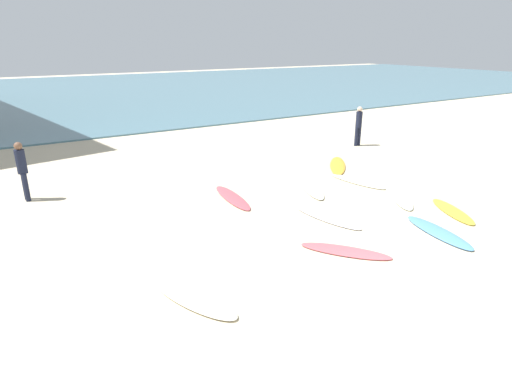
# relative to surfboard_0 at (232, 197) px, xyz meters

# --- Properties ---
(ground_plane) EXTENTS (120.00, 120.00, 0.00)m
(ground_plane) POSITION_rel_surfboard_0_xyz_m (1.08, -5.61, -0.03)
(ground_plane) COLOR beige
(ocean_water) EXTENTS (120.00, 40.00, 0.08)m
(ocean_water) POSITION_rel_surfboard_0_xyz_m (1.08, 30.73, 0.01)
(ocean_water) COLOR slate
(ocean_water) RESTS_ON ground_plane
(surfboard_0) EXTENTS (0.74, 2.39, 0.07)m
(surfboard_0) POSITION_rel_surfboard_0_xyz_m (0.00, 0.00, 0.00)
(surfboard_0) COLOR #D3535D
(surfboard_0) RESTS_ON ground_plane
(surfboard_1) EXTENTS (1.26, 2.12, 0.09)m
(surfboard_1) POSITION_rel_surfboard_0_xyz_m (-3.19, -4.40, 0.01)
(surfboard_1) COLOR white
(surfboard_1) RESTS_ON ground_plane
(surfboard_2) EXTENTS (1.80, 2.24, 0.08)m
(surfboard_2) POSITION_rel_surfboard_0_xyz_m (4.39, -2.57, 0.01)
(surfboard_2) COLOR white
(surfboard_2) RESTS_ON ground_plane
(surfboard_3) EXTENTS (1.30, 2.00, 0.07)m
(surfboard_3) POSITION_rel_surfboard_0_xyz_m (4.71, -4.18, 0.00)
(surfboard_3) COLOR yellow
(surfboard_3) RESTS_ON ground_plane
(surfboard_4) EXTENTS (0.92, 2.22, 0.07)m
(surfboard_4) POSITION_rel_surfboard_0_xyz_m (1.45, -2.70, 0.00)
(surfboard_4) COLOR white
(surfboard_4) RESTS_ON ground_plane
(surfboard_5) EXTENTS (0.97, 2.23, 0.08)m
(surfboard_5) POSITION_rel_surfboard_0_xyz_m (3.17, -4.87, 0.01)
(surfboard_5) COLOR #5490D2
(surfboard_5) RESTS_ON ground_plane
(surfboard_6) EXTENTS (2.10, 2.29, 0.08)m
(surfboard_6) POSITION_rel_surfboard_0_xyz_m (5.09, 0.99, 0.00)
(surfboard_6) COLOR #F5A22F
(surfboard_6) RESTS_ON ground_plane
(surfboard_7) EXTENTS (1.40, 2.37, 0.08)m
(surfboard_7) POSITION_rel_surfboard_0_xyz_m (2.60, -0.51, 0.00)
(surfboard_7) COLOR silver
(surfboard_7) RESTS_ON ground_plane
(surfboard_8) EXTENTS (1.68, 1.94, 0.06)m
(surfboard_8) POSITION_rel_surfboard_0_xyz_m (0.51, -4.41, -0.00)
(surfboard_8) COLOR #DC565E
(surfboard_8) RESTS_ON ground_plane
(surfboard_9) EXTENTS (0.89, 2.20, 0.06)m
(surfboard_9) POSITION_rel_surfboard_0_xyz_m (4.36, -0.82, -0.00)
(surfboard_9) COLOR #EDEAC9
(surfboard_9) RESTS_ON ground_plane
(beachgoer_near) EXTENTS (0.34, 0.30, 1.76)m
(beachgoer_near) POSITION_rel_surfboard_0_xyz_m (8.15, 3.13, 0.95)
(beachgoer_near) COLOR #191E33
(beachgoer_near) RESTS_ON ground_plane
(beachgoer_mid) EXTENTS (0.30, 0.34, 1.78)m
(beachgoer_mid) POSITION_rel_surfboard_0_xyz_m (-5.30, 3.09, 0.96)
(beachgoer_mid) COLOR #191E33
(beachgoer_mid) RESTS_ON ground_plane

